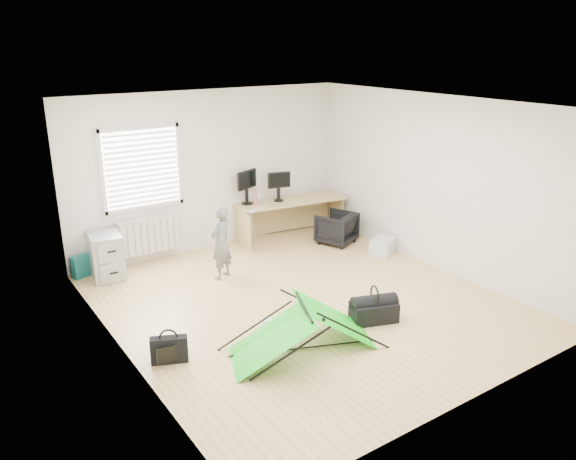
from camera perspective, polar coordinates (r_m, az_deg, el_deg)
ground at (r=7.86m, az=1.65°, el=-7.35°), size 5.50×5.50×0.00m
back_wall at (r=9.65m, az=-7.89°, el=5.98°), size 5.00×0.02×2.70m
window at (r=9.12m, az=-14.62°, el=6.09°), size 1.20×0.06×1.20m
radiator at (r=9.38m, az=-13.99°, el=-0.51°), size 1.00×0.12×0.60m
desk at (r=10.29m, az=0.30°, el=1.19°), size 2.12×0.92×0.70m
filing_cabinet at (r=8.95m, az=-17.98°, el=-2.51°), size 0.52×0.65×0.70m
monitor_left at (r=9.90m, az=-4.22°, el=3.90°), size 0.47×0.26×0.45m
monitor_right at (r=10.08m, az=-0.97°, el=4.04°), size 0.42×0.19×0.39m
keyboard at (r=9.60m, az=-3.12°, el=2.11°), size 0.43×0.25×0.02m
thermos at (r=9.93m, az=-3.36°, el=3.40°), size 0.10×0.10×0.26m
office_chair at (r=10.01m, az=4.94°, el=0.20°), size 0.79×0.80×0.56m
person at (r=8.49m, az=-6.83°, el=-1.25°), size 0.50×0.44×1.15m
kite at (r=6.63m, az=1.60°, el=-9.94°), size 1.95×1.40×0.55m
storage_crate at (r=9.68m, az=9.63°, el=-1.61°), size 0.56×0.49×0.26m
tote_bag at (r=9.16m, az=-20.23°, el=-3.47°), size 0.32×0.22×0.35m
laptop_bag at (r=6.59m, az=-11.97°, el=-11.81°), size 0.43×0.28×0.31m
white_box at (r=7.22m, az=-2.13°, el=-9.42°), size 0.12×0.12×0.10m
duffel_bag at (r=7.40m, az=8.71°, el=-8.23°), size 0.66×0.48×0.26m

